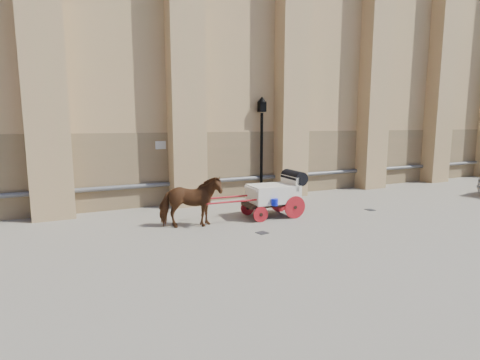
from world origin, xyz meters
TOP-DOWN VIEW (x-y plane):
  - ground at (0.00, 0.00)m, footprint 90.00×90.00m
  - cathedral at (2.07, 7.81)m, footprint 44.80×9.20m
  - horse at (-1.96, 0.33)m, footprint 2.16×1.37m
  - carriage at (1.32, 0.42)m, footprint 3.82×1.37m
  - street_lamp at (2.53, 3.74)m, footprint 0.43×0.43m
  - drain_grate_near at (-0.18, -1.25)m, footprint 0.38×0.38m
  - drain_grate_far at (5.16, -0.35)m, footprint 0.35×0.35m

SIDE VIEW (x-z plane):
  - ground at x=0.00m, z-range 0.00..0.00m
  - drain_grate_near at x=-0.18m, z-range 0.00..0.01m
  - drain_grate_far at x=5.16m, z-range 0.00..0.01m
  - horse at x=-1.96m, z-range 0.00..1.69m
  - carriage at x=1.32m, z-range 0.07..1.72m
  - street_lamp at x=2.53m, z-range 0.16..4.70m
  - cathedral at x=2.07m, z-range -0.59..18.61m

